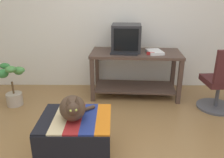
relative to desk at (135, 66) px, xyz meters
The scene contains 10 objects.
back_wall 0.98m from the desk, 122.94° to the left, with size 8.00×0.10×2.60m, color silver.
desk is the anchor object (origin of this frame).
tv_monitor 0.45m from the desk, 159.59° to the left, with size 0.45×0.43×0.41m.
keyboard 0.33m from the desk, 144.95° to the right, with size 0.40×0.15×0.02m, color black.
book 0.37m from the desk, 13.10° to the right, with size 0.20×0.30×0.04m, color white.
ottoman_with_blanket 1.67m from the desk, 115.08° to the right, with size 0.68×0.58×0.44m.
cat 1.67m from the desk, 115.22° to the right, with size 0.35×0.40×0.28m.
potted_plant 1.82m from the desk, 167.99° to the right, with size 0.37×0.35×0.62m.
office_chair 1.24m from the desk, 23.89° to the right, with size 0.52×0.52×0.89m.
stapler 0.35m from the desk, 40.37° to the right, with size 0.04×0.11×0.04m, color #A31E1E.
Camera 1 is at (-0.04, -1.83, 1.56)m, focal length 37.30 mm.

